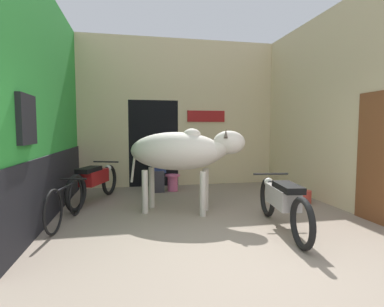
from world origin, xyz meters
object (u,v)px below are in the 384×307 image
Objects in this scene: cow at (182,151)px; bucket at (305,197)px; motorcycle_near at (282,201)px; plastic_stool at (173,182)px; shopkeeper_seated at (158,164)px; bicycle at (66,203)px; motorcycle_far at (94,180)px.

cow reaches higher than bucket.
motorcycle_near is at bearing -44.45° from cow.
motorcycle_near is 3.39m from plastic_stool.
cow is 1.72× the size of shopkeeper_seated.
shopkeeper_seated is at bearing 116.09° from motorcycle_near.
bicycle is 4.50m from bucket.
cow is at bearing 135.55° from motorcycle_near.
cow is at bearing -32.64° from motorcycle_far.
plastic_stool is at bearing 87.40° from cow.
shopkeeper_seated is 3.10× the size of plastic_stool.
motorcycle_far is at bearing 147.36° from cow.
motorcycle_far is at bearing -154.14° from plastic_stool.
motorcycle_near is (1.30, -1.27, -0.66)m from cow.
bucket is (2.82, -1.78, -0.52)m from shopkeeper_seated.
shopkeeper_seated reaches higher than motorcycle_near.
bucket is at bearing -32.22° from shopkeeper_seated.
bicycle is at bearing -126.28° from shopkeeper_seated.
motorcycle_near is at bearing -131.66° from bucket.
cow is at bearing 9.77° from bicycle.
motorcycle_far is 1.27× the size of bicycle.
bicycle is 6.19× the size of bucket.
bicycle is at bearing -132.05° from plastic_stool.
motorcycle_far is 1.65× the size of shopkeeper_seated.
plastic_stool is (-1.21, 3.16, -0.23)m from motorcycle_near.
bicycle is at bearing -101.21° from motorcycle_far.
motorcycle_near is 1.02× the size of motorcycle_far.
bucket is at bearing -35.28° from plastic_stool.
bucket is (2.47, -1.75, -0.08)m from plastic_stool.
bicycle reaches higher than bucket.
motorcycle_near is 1.30× the size of bicycle.
bucket is at bearing 3.14° from cow.
bicycle is at bearing -174.00° from bucket.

